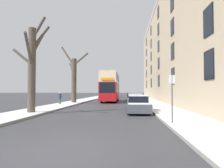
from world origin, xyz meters
name	(u,v)px	position (x,y,z in m)	size (l,w,h in m)	color
ground_plane	(59,148)	(0.00, 0.00, 0.00)	(320.00, 320.00, 0.00)	#38383D
sidewalk_left	(101,96)	(-5.60, 53.00, 0.08)	(2.99, 130.00, 0.16)	gray
sidewalk_right	(139,96)	(5.60, 53.00, 0.08)	(2.99, 130.00, 0.16)	gray
terrace_facade_right	(188,48)	(11.59, 25.29, 8.39)	(9.10, 53.91, 16.77)	tan
bare_tree_left_0	(32,66)	(-5.12, 8.58, 3.65)	(2.94, 2.82, 7.44)	#4C4238
bare_tree_left_1	(74,78)	(-5.36, 21.51, 3.59)	(4.27, 2.18, 8.16)	#4C4238
double_decker_bus	(111,86)	(-0.58, 26.70, 2.64)	(2.49, 11.19, 4.68)	red
parked_car_0	(138,105)	(3.00, 10.25, 0.66)	(1.76, 4.56, 1.43)	#474C56
parked_car_1	(135,101)	(3.00, 15.72, 0.67)	(1.71, 4.56, 1.45)	navy
parked_car_2	(133,99)	(3.00, 22.07, 0.61)	(1.72, 4.35, 1.30)	slate
parked_car_3	(132,97)	(3.00, 28.49, 0.65)	(1.89, 4.17, 1.41)	slate
oncoming_van	(113,92)	(-1.64, 47.61, 1.34)	(2.01, 4.98, 2.48)	#333842
pedestrian_left_sidewalk	(60,98)	(-6.11, 17.93, 0.89)	(0.35, 0.35, 1.62)	#4C4742
street_sign_post	(172,96)	(4.40, 4.24, 1.50)	(0.32, 0.07, 2.62)	#4C4F54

